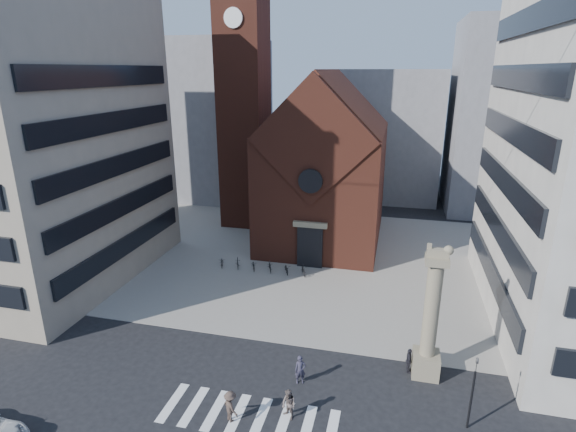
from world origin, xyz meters
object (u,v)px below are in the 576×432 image
(lion_column, at_px, (430,325))
(scooter_0, at_px, (222,262))
(pedestrian_0, at_px, (300,370))
(pedestrian_1, at_px, (289,405))
(pedestrian_2, at_px, (409,361))
(traffic_light, at_px, (472,392))

(lion_column, bearing_deg, scooter_0, 146.62)
(pedestrian_0, bearing_deg, pedestrian_1, -110.65)
(lion_column, xyz_separation_m, scooter_0, (-18.18, 11.98, -2.99))
(pedestrian_1, relative_size, pedestrian_2, 1.08)
(pedestrian_0, bearing_deg, traffic_light, -29.46)
(pedestrian_1, distance_m, scooter_0, 20.66)
(traffic_light, height_order, scooter_0, traffic_light)
(traffic_light, bearing_deg, pedestrian_0, 171.57)
(pedestrian_1, distance_m, pedestrian_2, 8.41)
(lion_column, relative_size, pedestrian_1, 4.92)
(lion_column, xyz_separation_m, pedestrian_1, (-7.32, -5.59, -2.58))
(pedestrian_0, xyz_separation_m, pedestrian_1, (0.02, -2.97, -0.03))
(pedestrian_1, height_order, pedestrian_2, pedestrian_1)
(pedestrian_1, xyz_separation_m, pedestrian_2, (6.31, 5.57, -0.06))
(pedestrian_2, bearing_deg, traffic_light, -145.71)
(lion_column, relative_size, scooter_0, 5.41)
(lion_column, relative_size, traffic_light, 2.02)
(lion_column, xyz_separation_m, pedestrian_0, (-7.33, -2.62, -2.54))
(pedestrian_1, bearing_deg, lion_column, 72.36)
(lion_column, height_order, scooter_0, lion_column)
(traffic_light, xyz_separation_m, pedestrian_2, (-3.00, 3.98, -1.47))
(pedestrian_0, height_order, scooter_0, pedestrian_0)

